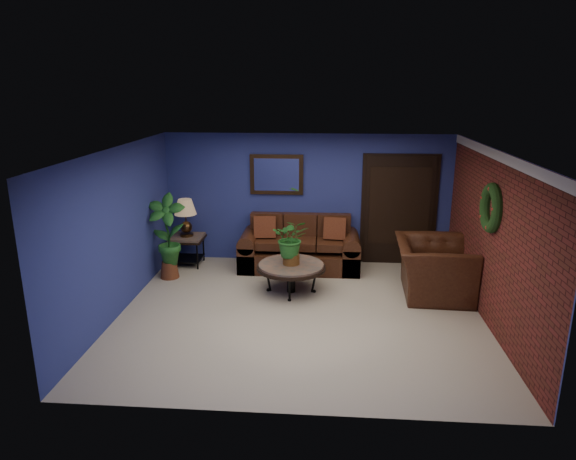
# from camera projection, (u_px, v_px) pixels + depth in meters

# --- Properties ---
(floor) EXTENTS (5.50, 5.50, 0.00)m
(floor) POSITION_uv_depth(u_px,v_px,m) (300.00, 313.00, 7.87)
(floor) COLOR #C0B29F
(floor) RESTS_ON ground
(wall_back) EXTENTS (5.50, 0.04, 2.50)m
(wall_back) POSITION_uv_depth(u_px,v_px,m) (308.00, 199.00, 9.92)
(wall_back) COLOR navy
(wall_back) RESTS_ON ground
(wall_left) EXTENTS (0.04, 5.00, 2.50)m
(wall_left) POSITION_uv_depth(u_px,v_px,m) (119.00, 231.00, 7.72)
(wall_left) COLOR navy
(wall_left) RESTS_ON ground
(wall_right_brick) EXTENTS (0.04, 5.00, 2.50)m
(wall_right_brick) POSITION_uv_depth(u_px,v_px,m) (493.00, 239.00, 7.32)
(wall_right_brick) COLOR maroon
(wall_right_brick) RESTS_ON ground
(ceiling) EXTENTS (5.50, 5.00, 0.02)m
(ceiling) POSITION_uv_depth(u_px,v_px,m) (302.00, 150.00, 7.18)
(ceiling) COLOR silver
(ceiling) RESTS_ON wall_back
(crown_molding) EXTENTS (0.03, 5.00, 0.14)m
(crown_molding) POSITION_uv_depth(u_px,v_px,m) (500.00, 157.00, 7.00)
(crown_molding) COLOR white
(crown_molding) RESTS_ON wall_right_brick
(wall_mirror) EXTENTS (1.02, 0.06, 0.77)m
(wall_mirror) POSITION_uv_depth(u_px,v_px,m) (277.00, 175.00, 9.80)
(wall_mirror) COLOR #442C16
(wall_mirror) RESTS_ON wall_back
(closet_door) EXTENTS (1.44, 0.06, 2.18)m
(closet_door) POSITION_uv_depth(u_px,v_px,m) (399.00, 211.00, 9.82)
(closet_door) COLOR black
(closet_door) RESTS_ON wall_back
(wreath) EXTENTS (0.16, 0.72, 0.72)m
(wreath) POSITION_uv_depth(u_px,v_px,m) (491.00, 208.00, 7.25)
(wreath) COLOR black
(wreath) RESTS_ON wall_right_brick
(sofa) EXTENTS (2.25, 0.97, 1.01)m
(sofa) POSITION_uv_depth(u_px,v_px,m) (300.00, 250.00, 9.78)
(sofa) COLOR #412312
(sofa) RESTS_ON ground
(coffee_table) EXTENTS (1.15, 1.15, 0.50)m
(coffee_table) POSITION_uv_depth(u_px,v_px,m) (291.00, 267.00, 8.57)
(coffee_table) COLOR #4C4743
(coffee_table) RESTS_ON ground
(end_table) EXTENTS (0.63, 0.63, 0.58)m
(end_table) POSITION_uv_depth(u_px,v_px,m) (187.00, 243.00, 9.88)
(end_table) COLOR #4C4743
(end_table) RESTS_ON ground
(table_lamp) EXTENTS (0.42, 0.42, 0.70)m
(table_lamp) POSITION_uv_depth(u_px,v_px,m) (185.00, 213.00, 9.72)
(table_lamp) COLOR #442C16
(table_lamp) RESTS_ON end_table
(side_chair) EXTENTS (0.46, 0.46, 1.01)m
(side_chair) POSITION_uv_depth(u_px,v_px,m) (337.00, 239.00, 9.70)
(side_chair) COLOR brown
(side_chair) RESTS_ON ground
(armchair) EXTENTS (1.28, 1.45, 0.90)m
(armchair) POSITION_uv_depth(u_px,v_px,m) (433.00, 268.00, 8.48)
(armchair) COLOR #412312
(armchair) RESTS_ON ground
(coffee_plant) EXTENTS (0.59, 0.51, 0.78)m
(coffee_plant) POSITION_uv_depth(u_px,v_px,m) (291.00, 239.00, 8.44)
(coffee_plant) COLOR brown
(coffee_plant) RESTS_ON coffee_table
(floor_plant) EXTENTS (0.41, 0.36, 0.77)m
(floor_plant) POSITION_uv_depth(u_px,v_px,m) (435.00, 256.00, 9.27)
(floor_plant) COLOR brown
(floor_plant) RESTS_ON ground
(tall_plant) EXTENTS (0.68, 0.47, 1.54)m
(tall_plant) POSITION_uv_depth(u_px,v_px,m) (167.00, 233.00, 9.10)
(tall_plant) COLOR brown
(tall_plant) RESTS_ON ground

